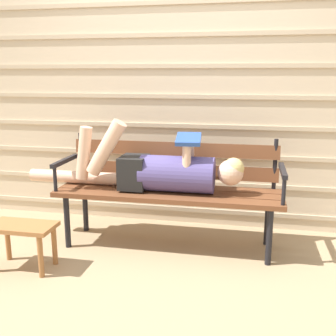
# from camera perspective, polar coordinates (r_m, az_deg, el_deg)

# --- Properties ---
(ground_plane) EXTENTS (12.00, 12.00, 0.00)m
(ground_plane) POSITION_cam_1_polar(r_m,az_deg,el_deg) (3.14, -0.53, -11.86)
(ground_plane) COLOR tan
(house_siding) EXTENTS (4.42, 0.08, 2.27)m
(house_siding) POSITION_cam_1_polar(r_m,az_deg,el_deg) (3.55, 1.86, 10.04)
(house_siding) COLOR beige
(house_siding) RESTS_ON ground
(park_bench) EXTENTS (1.73, 0.47, 0.84)m
(park_bench) POSITION_cam_1_polar(r_m,az_deg,el_deg) (3.16, 0.25, -2.23)
(park_bench) COLOR brown
(park_bench) RESTS_ON ground
(reclining_person) EXTENTS (1.73, 0.27, 0.55)m
(reclining_person) POSITION_cam_1_polar(r_m,az_deg,el_deg) (3.08, -1.24, -0.31)
(reclining_person) COLOR #514784
(footstool) EXTENTS (0.46, 0.24, 0.32)m
(footstool) POSITION_cam_1_polar(r_m,az_deg,el_deg) (2.99, -19.79, -8.63)
(footstool) COLOR #9E6638
(footstool) RESTS_ON ground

